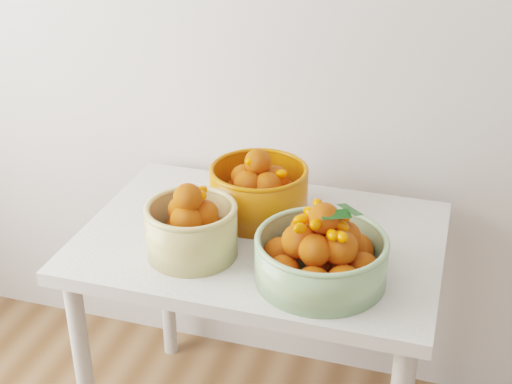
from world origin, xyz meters
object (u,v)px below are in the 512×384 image
bowl_cream (192,228)px  bowl_orange (259,190)px  table (261,264)px  bowl_green (321,254)px

bowl_cream → bowl_orange: bowl_cream is taller
bowl_cream → bowl_orange: (0.11, 0.26, 0.00)m
table → bowl_green: size_ratio=2.56×
bowl_cream → bowl_orange: size_ratio=0.71×
bowl_green → table: bearing=141.1°
bowl_cream → bowl_green: bowl_green is taller
table → bowl_green: bowl_green is taller
table → bowl_green: bearing=-38.9°
bowl_green → bowl_orange: size_ratio=1.11×
table → bowl_orange: bowl_orange is taller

